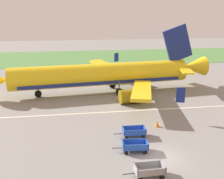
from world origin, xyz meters
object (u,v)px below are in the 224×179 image
Objects in this scene: airplane at (107,75)px; baggage_cart_third_in_row at (135,146)px; baggage_cart_second_in_row at (149,170)px; baggage_cart_fourth_in_row at (134,132)px; traffic_cone_near_plane at (157,124)px.

airplane is 10.46× the size of baggage_cart_third_in_row.
airplane is at bearing 90.19° from baggage_cart_second_in_row.
airplane reaches higher than baggage_cart_fourth_in_row.
baggage_cart_second_in_row is at bearing -87.21° from baggage_cart_third_in_row.
traffic_cone_near_plane is at bearing 33.56° from baggage_cart_fourth_in_row.
baggage_cart_second_in_row is 0.99× the size of baggage_cart_third_in_row.
baggage_cart_second_in_row is 1.00× the size of baggage_cart_fourth_in_row.
baggage_cart_third_in_row is 1.01× the size of baggage_cart_fourth_in_row.
baggage_cart_second_in_row is 4.39m from baggage_cart_third_in_row.
baggage_cart_second_in_row and baggage_cart_third_in_row have the same top height.
baggage_cart_fourth_in_row is (0.68, 3.32, 0.00)m from baggage_cart_third_in_row.
traffic_cone_near_plane is (3.96, -15.56, -2.71)m from airplane.
traffic_cone_near_plane is at bearing 68.78° from baggage_cart_second_in_row.
baggage_cart_fourth_in_row is at bearing -146.44° from traffic_cone_near_plane.
baggage_cart_third_in_row reaches higher than traffic_cone_near_plane.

